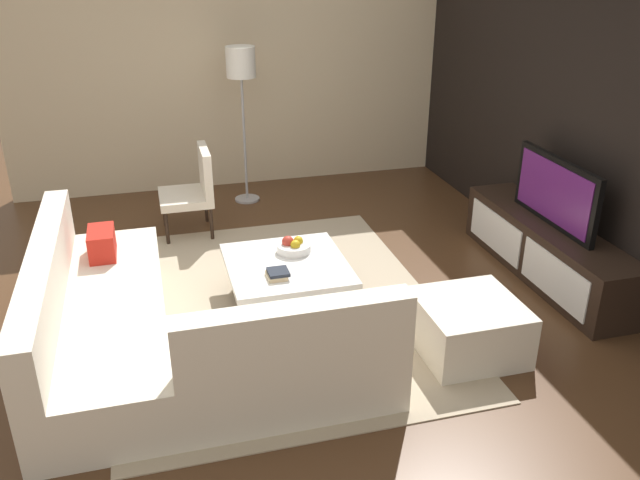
{
  "coord_description": "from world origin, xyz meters",
  "views": [
    {
      "loc": [
        4.48,
        -0.87,
        2.71
      ],
      "look_at": [
        -0.11,
        0.38,
        0.54
      ],
      "focal_mm": 36.92,
      "sensor_mm": 36.0,
      "label": 1
    }
  ],
  "objects_px": {
    "television": "(556,192)",
    "floor_lamp": "(241,73)",
    "coffee_table": "(287,282)",
    "accent_chair_near": "(194,186)",
    "ottoman": "(468,327)",
    "media_console": "(546,250)",
    "sectional_couch": "(161,331)",
    "book_stack": "(277,274)",
    "fruit_bowl": "(293,246)"
  },
  "relations": [
    {
      "from": "television",
      "to": "floor_lamp",
      "type": "relative_size",
      "value": 0.65
    },
    {
      "from": "coffee_table",
      "to": "accent_chair_near",
      "type": "relative_size",
      "value": 1.13
    },
    {
      "from": "coffee_table",
      "to": "ottoman",
      "type": "relative_size",
      "value": 1.41
    },
    {
      "from": "media_console",
      "to": "accent_chair_near",
      "type": "relative_size",
      "value": 2.36
    },
    {
      "from": "accent_chair_near",
      "to": "media_console",
      "type": "bearing_deg",
      "value": 58.6
    },
    {
      "from": "accent_chair_near",
      "to": "sectional_couch",
      "type": "bearing_deg",
      "value": -10.55
    },
    {
      "from": "television",
      "to": "sectional_couch",
      "type": "bearing_deg",
      "value": -81.25
    },
    {
      "from": "media_console",
      "to": "accent_chair_near",
      "type": "distance_m",
      "value": 3.38
    },
    {
      "from": "accent_chair_near",
      "to": "ottoman",
      "type": "distance_m",
      "value": 3.17
    },
    {
      "from": "book_stack",
      "to": "ottoman",
      "type": "bearing_deg",
      "value": 57.85
    },
    {
      "from": "television",
      "to": "floor_lamp",
      "type": "bearing_deg",
      "value": -138.84
    },
    {
      "from": "sectional_couch",
      "to": "book_stack",
      "type": "bearing_deg",
      "value": 113.24
    },
    {
      "from": "sectional_couch",
      "to": "fruit_bowl",
      "type": "distance_m",
      "value": 1.37
    },
    {
      "from": "television",
      "to": "accent_chair_near",
      "type": "xyz_separation_m",
      "value": [
        -1.79,
        -2.86,
        -0.3
      ]
    },
    {
      "from": "sectional_couch",
      "to": "accent_chair_near",
      "type": "height_order",
      "value": "accent_chair_near"
    },
    {
      "from": "television",
      "to": "ottoman",
      "type": "xyz_separation_m",
      "value": [
        0.9,
        -1.2,
        -0.59
      ]
    },
    {
      "from": "accent_chair_near",
      "to": "book_stack",
      "type": "distance_m",
      "value": 1.97
    },
    {
      "from": "coffee_table",
      "to": "fruit_bowl",
      "type": "relative_size",
      "value": 3.52
    },
    {
      "from": "coffee_table",
      "to": "sectional_couch",
      "type": "bearing_deg",
      "value": -58.99
    },
    {
      "from": "sectional_couch",
      "to": "ottoman",
      "type": "bearing_deg",
      "value": 79.66
    },
    {
      "from": "book_stack",
      "to": "fruit_bowl",
      "type": "bearing_deg",
      "value": 151.55
    },
    {
      "from": "floor_lamp",
      "to": "fruit_bowl",
      "type": "bearing_deg",
      "value": 0.55
    },
    {
      "from": "accent_chair_near",
      "to": "fruit_bowl",
      "type": "xyz_separation_m",
      "value": [
        1.51,
        0.66,
        -0.06
      ]
    },
    {
      "from": "media_console",
      "to": "sectional_couch",
      "type": "relative_size",
      "value": 0.84
    },
    {
      "from": "accent_chair_near",
      "to": "floor_lamp",
      "type": "xyz_separation_m",
      "value": [
        -0.75,
        0.63,
        0.95
      ]
    },
    {
      "from": "fruit_bowl",
      "to": "book_stack",
      "type": "bearing_deg",
      "value": -28.45
    },
    {
      "from": "coffee_table",
      "to": "floor_lamp",
      "type": "distance_m",
      "value": 2.74
    },
    {
      "from": "coffee_table",
      "to": "floor_lamp",
      "type": "xyz_separation_m",
      "value": [
        -2.44,
        0.08,
        1.24
      ]
    },
    {
      "from": "book_stack",
      "to": "television",
      "type": "bearing_deg",
      "value": 93.01
    },
    {
      "from": "floor_lamp",
      "to": "fruit_bowl",
      "type": "relative_size",
      "value": 6.11
    },
    {
      "from": "ottoman",
      "to": "book_stack",
      "type": "distance_m",
      "value": 1.46
    },
    {
      "from": "sectional_couch",
      "to": "book_stack",
      "type": "xyz_separation_m",
      "value": [
        -0.38,
        0.89,
        0.13
      ]
    },
    {
      "from": "media_console",
      "to": "floor_lamp",
      "type": "distance_m",
      "value": 3.58
    },
    {
      "from": "book_stack",
      "to": "media_console",
      "type": "bearing_deg",
      "value": 93.01
    },
    {
      "from": "media_console",
      "to": "book_stack",
      "type": "xyz_separation_m",
      "value": [
        0.13,
        -2.42,
        0.16
      ]
    },
    {
      "from": "sectional_couch",
      "to": "coffee_table",
      "type": "bearing_deg",
      "value": 121.01
    },
    {
      "from": "television",
      "to": "ottoman",
      "type": "bearing_deg",
      "value": -53.24
    },
    {
      "from": "media_console",
      "to": "television",
      "type": "xyz_separation_m",
      "value": [
        0.0,
        0.0,
        0.54
      ]
    },
    {
      "from": "floor_lamp",
      "to": "fruit_bowl",
      "type": "height_order",
      "value": "floor_lamp"
    },
    {
      "from": "media_console",
      "to": "ottoman",
      "type": "height_order",
      "value": "media_console"
    },
    {
      "from": "ottoman",
      "to": "fruit_bowl",
      "type": "xyz_separation_m",
      "value": [
        -1.17,
        -1.0,
        0.23
      ]
    },
    {
      "from": "media_console",
      "to": "fruit_bowl",
      "type": "relative_size",
      "value": 7.34
    },
    {
      "from": "media_console",
      "to": "fruit_bowl",
      "type": "xyz_separation_m",
      "value": [
        -0.28,
        -2.2,
        0.18
      ]
    },
    {
      "from": "coffee_table",
      "to": "fruit_bowl",
      "type": "height_order",
      "value": "fruit_bowl"
    },
    {
      "from": "coffee_table",
      "to": "accent_chair_near",
      "type": "xyz_separation_m",
      "value": [
        -1.69,
        -0.56,
        0.29
      ]
    },
    {
      "from": "book_stack",
      "to": "floor_lamp",
      "type": "bearing_deg",
      "value": 175.74
    },
    {
      "from": "sectional_couch",
      "to": "book_stack",
      "type": "relative_size",
      "value": 14.81
    },
    {
      "from": "floor_lamp",
      "to": "ottoman",
      "type": "distance_m",
      "value": 3.79
    },
    {
      "from": "ottoman",
      "to": "fruit_bowl",
      "type": "relative_size",
      "value": 2.5
    },
    {
      "from": "accent_chair_near",
      "to": "ottoman",
      "type": "height_order",
      "value": "accent_chair_near"
    }
  ]
}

